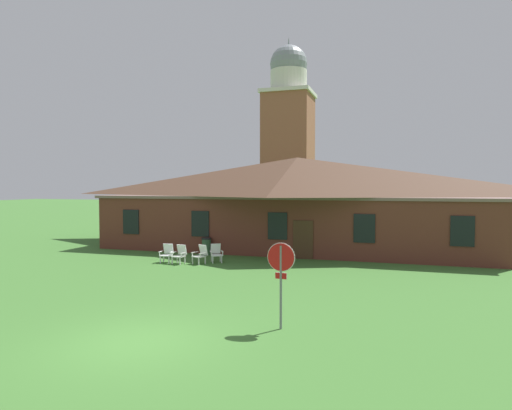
# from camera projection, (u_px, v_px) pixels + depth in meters

# --- Properties ---
(ground_plane) EXTENTS (200.00, 200.00, 0.00)m
(ground_plane) POSITION_uv_depth(u_px,v_px,m) (137.00, 342.00, 11.17)
(ground_plane) COLOR #3D702D
(brick_building) EXTENTS (24.23, 10.40, 5.83)m
(brick_building) POSITION_uv_depth(u_px,v_px,m) (297.00, 201.00, 29.06)
(brick_building) COLOR brown
(brick_building) RESTS_ON ground
(dome_tower) EXTENTS (5.18, 5.18, 19.53)m
(dome_tower) POSITION_uv_depth(u_px,v_px,m) (288.00, 139.00, 46.38)
(dome_tower) COLOR #93563D
(dome_tower) RESTS_ON ground
(stop_sign) EXTENTS (0.80, 0.11, 2.40)m
(stop_sign) POSITION_uv_depth(u_px,v_px,m) (281.00, 268.00, 12.15)
(stop_sign) COLOR slate
(stop_sign) RESTS_ON ground
(lawn_chair_by_porch) EXTENTS (0.69, 0.73, 0.96)m
(lawn_chair_by_porch) POSITION_uv_depth(u_px,v_px,m) (167.00, 253.00, 22.86)
(lawn_chair_by_porch) COLOR white
(lawn_chair_by_porch) RESTS_ON ground
(lawn_chair_near_door) EXTENTS (0.69, 0.72, 0.96)m
(lawn_chair_near_door) POSITION_uv_depth(u_px,v_px,m) (180.00, 254.00, 22.51)
(lawn_chair_near_door) COLOR silver
(lawn_chair_near_door) RESTS_ON ground
(lawn_chair_left_end) EXTENTS (0.78, 0.83, 0.96)m
(lawn_chair_left_end) POSITION_uv_depth(u_px,v_px,m) (201.00, 254.00, 22.48)
(lawn_chair_left_end) COLOR silver
(lawn_chair_left_end) RESTS_ON ground
(lawn_chair_middle) EXTENTS (0.84, 0.86, 0.96)m
(lawn_chair_middle) POSITION_uv_depth(u_px,v_px,m) (216.00, 253.00, 22.92)
(lawn_chair_middle) COLOR white
(lawn_chair_middle) RESTS_ON ground
(trash_bin) EXTENTS (0.56, 0.56, 0.98)m
(trash_bin) POSITION_uv_depth(u_px,v_px,m) (206.00, 246.00, 25.37)
(trash_bin) COLOR #335638
(trash_bin) RESTS_ON ground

